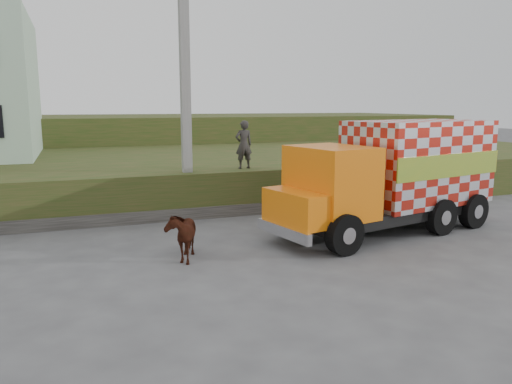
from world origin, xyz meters
name	(u,v)px	position (x,y,z in m)	size (l,w,h in m)	color
ground	(265,250)	(0.00, 0.00, 0.00)	(120.00, 120.00, 0.00)	#474749
embankment	(184,173)	(0.00, 10.00, 0.75)	(40.00, 12.00, 1.50)	#284316
embankment_far	(146,139)	(0.00, 22.00, 1.50)	(40.00, 12.00, 3.00)	#284316
retaining_strip	(160,215)	(-2.00, 4.20, 0.20)	(16.00, 0.50, 0.40)	#595651
utility_pole	(185,93)	(-1.00, 4.60, 4.08)	(1.20, 0.30, 8.00)	gray
cargo_truck	(395,175)	(4.34, 0.61, 1.67)	(7.59, 3.82, 3.24)	black
cow	(181,234)	(-2.18, -0.03, 0.62)	(0.66, 1.46, 1.23)	black
pedestrian	(244,145)	(1.07, 4.86, 2.34)	(0.61, 0.40, 1.68)	#2D2B28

